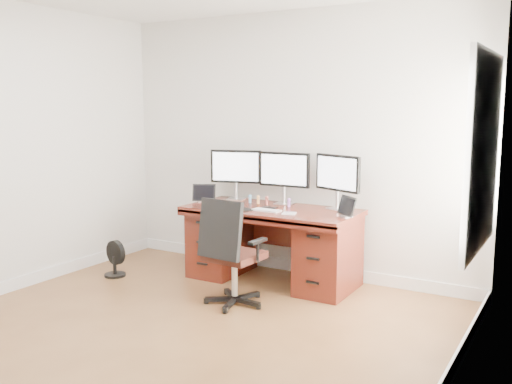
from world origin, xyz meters
The scene contains 19 objects.
ground centered at (0.00, 0.00, 0.00)m, with size 4.50×4.50×0.00m, color brown.
back_wall centered at (0.00, 2.25, 1.35)m, with size 4.00×0.10×2.70m, color silver.
right_wall centered at (2.00, 0.11, 1.35)m, with size 0.10×4.50×2.70m.
desk centered at (0.00, 1.83, 0.40)m, with size 1.70×0.80×0.75m.
office_chair centered at (0.02, 1.03, 0.32)m, with size 0.56×0.55×0.96m.
floor_fan centered at (-1.49, 1.15, 0.18)m, with size 0.26×0.22×0.37m.
monitor_left centered at (-0.58, 2.07, 1.09)m, with size 0.54×0.19×0.53m.
monitor_center centered at (0.00, 2.07, 1.09)m, with size 0.55×0.15×0.53m.
monitor_right centered at (0.58, 2.07, 1.09)m, with size 0.52×0.24×0.53m.
tablet_left centered at (-0.78, 1.75, 0.84)m, with size 0.24×0.17×0.19m.
tablet_right centered at (0.80, 1.75, 0.84)m, with size 0.23×0.20×0.19m.
keyboard centered at (0.04, 1.64, 0.76)m, with size 0.27×0.12×0.01m, color silver.
trackpad centered at (0.29, 1.62, 0.76)m, with size 0.12×0.12×0.01m, color silver.
drawing_tablet centered at (-0.21, 1.58, 0.76)m, with size 0.25×0.16×0.01m, color black.
phone centered at (-0.02, 1.81, 0.76)m, with size 0.14×0.07×0.01m, color black.
figurine_blue centered at (-0.33, 1.95, 0.80)m, with size 0.04×0.04×0.09m.
figurine_orange centered at (-0.24, 1.95, 0.80)m, with size 0.04×0.04×0.09m.
figurine_brown centered at (-0.13, 1.95, 0.80)m, with size 0.04×0.04×0.09m.
figurine_purple centered at (0.12, 1.95, 0.80)m, with size 0.04×0.04×0.09m.
Camera 1 is at (2.64, -3.04, 1.75)m, focal length 40.00 mm.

